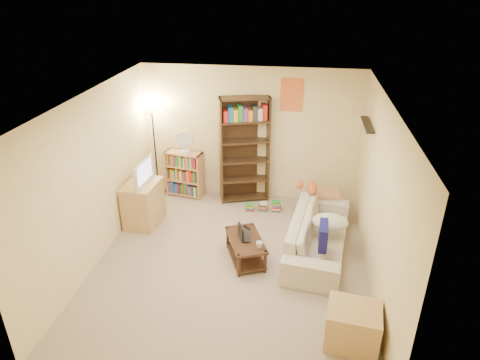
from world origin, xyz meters
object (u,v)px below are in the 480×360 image
Objects in this scene: coffee_table at (246,247)px; short_bookshelf at (185,174)px; floor_lamp at (153,125)px; television at (140,172)px; side_table at (325,203)px; sofa at (318,234)px; tabby_cat at (310,187)px; mug at (259,245)px; tv_stand at (143,203)px; laptop at (249,236)px; desk_fan at (185,142)px; tall_bookshelf at (245,148)px; end_cabinet at (353,326)px.

short_bookshelf reaches higher than coffee_table.
floor_lamp is at bearing 113.84° from coffee_table.
side_table is at bearing -72.94° from television.
tabby_cat is (-0.16, 0.83, 0.39)m from sofa.
short_bookshelf reaches higher than tabby_cat.
mug is at bearing -120.56° from side_table.
short_bookshelf reaches higher than tv_stand.
tv_stand is 3.19m from side_table.
short_bookshelf is at bearing 0.00° from floor_lamp.
television is 0.40× the size of floor_lamp.
mug is at bearing -153.43° from laptop.
tv_stand is at bearing -114.29° from desk_fan.
desk_fan is at bearing 171.79° from side_table.
tall_bookshelf reaches higher than tv_stand.
mug is 2.34m from tv_stand.
sofa is 4.94× the size of desk_fan.
desk_fan reaches higher than tabby_cat.
floor_lamp is (-0.12, 1.12, 1.03)m from tv_stand.
floor_lamp is (-2.00, 1.94, 1.18)m from coffee_table.
laptop is at bearing -17.01° from tv_stand.
tv_stand is 1.54× the size of side_table.
mug is 2.28m from tall_bookshelf.
tall_bookshelf is (-0.29, 1.94, 0.83)m from coffee_table.
short_bookshelf is at bearing 73.20° from tv_stand.
floor_lamp is 3.56× the size of side_table.
short_bookshelf is (-1.67, 2.13, 0.03)m from mug.
side_table is at bearing -8.21° from desk_fan.
floor_lamp reaches higher than side_table.
laptop reaches higher than coffee_table.
tabby_cat is 0.80× the size of end_cabinet.
coffee_table is 2.06m from tv_stand.
coffee_table is at bearing -53.51° from desk_fan.
tabby_cat reaches higher than end_cabinet.
desk_fan reaches higher than television.
tabby_cat is 1.60m from mug.
mug is at bearing -62.49° from coffee_table.
floor_lamp is (-3.09, 1.54, 1.10)m from sofa.
sofa is 5.93× the size of laptop.
side_table is (3.23, -0.42, -1.16)m from floor_lamp.
tv_stand is 0.38× the size of tall_bookshelf.
short_bookshelf is at bearing 171.01° from side_table.
floor_lamp is 3.46m from side_table.
sofa reaches higher than side_table.
tv_stand is (-2.97, 0.42, 0.08)m from sofa.
television is (-2.11, 1.00, 0.55)m from mug.
coffee_table is at bearing -44.01° from floor_lamp.
desk_fan is at bearing 27.53° from laptop.
sofa is at bearing -31.14° from desk_fan.
sofa is 1.86m from end_cabinet.
floor_lamp reaches higher than short_bookshelf.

